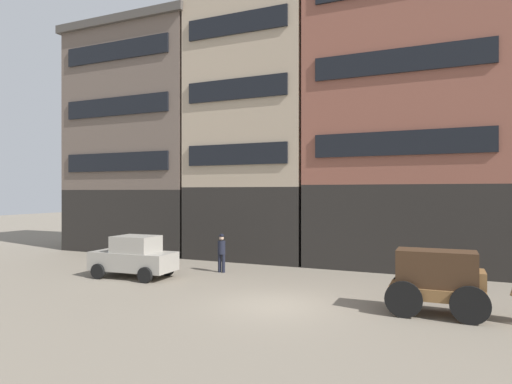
{
  "coord_description": "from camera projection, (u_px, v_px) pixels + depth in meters",
  "views": [
    {
      "loc": [
        5.45,
        -13.85,
        3.78
      ],
      "look_at": [
        -1.64,
        2.06,
        3.76
      ],
      "focal_mm": 31.46,
      "sensor_mm": 36.0,
      "label": 1
    }
  ],
  "objects": [
    {
      "name": "ground_plane",
      "position": [
        276.0,
        305.0,
        14.87
      ],
      "size": [
        120.0,
        120.0,
        0.0
      ],
      "primitive_type": "plane",
      "color": "slate"
    },
    {
      "name": "sedan_dark",
      "position": [
        134.0,
        257.0,
        19.66
      ],
      "size": [
        3.78,
        2.03,
        1.83
      ],
      "color": "gray",
      "rests_on": "ground_plane"
    },
    {
      "name": "building_center_right",
      "position": [
        406.0,
        110.0,
        22.96
      ],
      "size": [
        9.88,
        6.39,
        15.79
      ],
      "color": "black",
      "rests_on": "ground_plane"
    },
    {
      "name": "pedestrian_officer",
      "position": [
        222.0,
        251.0,
        20.9
      ],
      "size": [
        0.5,
        0.5,
        1.79
      ],
      "color": "black",
      "rests_on": "ground_plane"
    },
    {
      "name": "building_center_left",
      "position": [
        259.0,
        99.0,
        26.32
      ],
      "size": [
        7.36,
        6.39,
        18.3
      ],
      "color": "black",
      "rests_on": "ground_plane"
    },
    {
      "name": "building_far_left",
      "position": [
        147.0,
        139.0,
        29.61
      ],
      "size": [
        9.48,
        6.39,
        14.39
      ],
      "color": "black",
      "rests_on": "ground_plane"
    },
    {
      "name": "cargo_wagon",
      "position": [
        438.0,
        278.0,
        13.65
      ],
      "size": [
        2.93,
        1.57,
        1.98
      ],
      "color": "brown",
      "rests_on": "ground_plane"
    }
  ]
}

